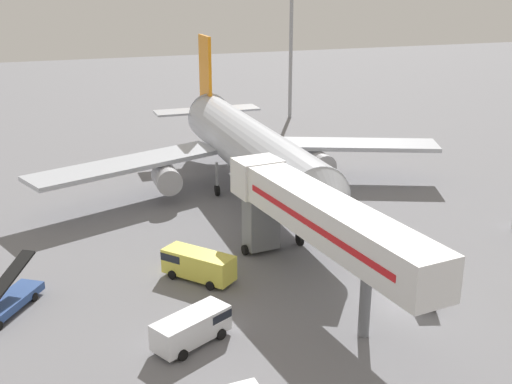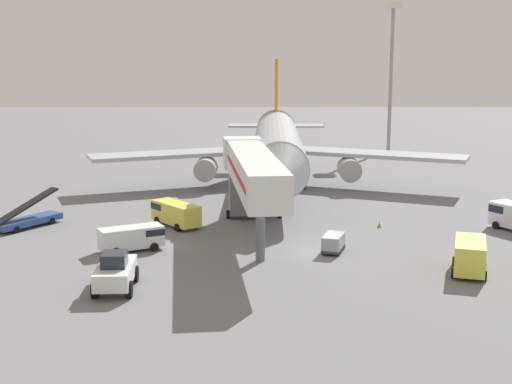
# 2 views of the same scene
# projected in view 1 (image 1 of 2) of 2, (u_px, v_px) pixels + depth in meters

# --- Properties ---
(ground_plane) EXTENTS (300.00, 300.00, 0.00)m
(ground_plane) POSITION_uv_depth(u_px,v_px,m) (404.00, 304.00, 42.18)
(ground_plane) COLOR slate
(airplane_at_gate) EXTENTS (43.28, 41.49, 14.60)m
(airplane_at_gate) POSITION_uv_depth(u_px,v_px,m) (247.00, 146.00, 62.21)
(airplane_at_gate) COLOR #B7BCC6
(airplane_at_gate) RESTS_ON ground
(jet_bridge) EXTENTS (5.47, 22.27, 7.56)m
(jet_bridge) POSITION_uv_depth(u_px,v_px,m) (312.00, 215.00, 41.96)
(jet_bridge) COLOR silver
(jet_bridge) RESTS_ON ground
(belt_loader_truck) EXTENTS (5.17, 6.38, 3.13)m
(belt_loader_truck) POSITION_uv_depth(u_px,v_px,m) (5.00, 303.00, 40.74)
(belt_loader_truck) COLOR #2D4C8E
(belt_loader_truck) RESTS_ON ground
(service_van_near_left) EXTENTS (5.27, 3.90, 1.92)m
(service_van_near_left) POSITION_uv_depth(u_px,v_px,m) (193.00, 326.00, 37.33)
(service_van_near_left) COLOR white
(service_van_near_left) RESTS_ON ground
(service_van_mid_right) EXTENTS (4.90, 5.43, 2.11)m
(service_van_mid_right) POSITION_uv_depth(u_px,v_px,m) (197.00, 264.00, 45.35)
(service_van_mid_right) COLOR #E5DB4C
(service_van_mid_right) RESTS_ON ground
(baggage_cart_far_center) EXTENTS (2.15, 2.96, 1.42)m
(baggage_cart_far_center) POSITION_uv_depth(u_px,v_px,m) (422.00, 292.00, 42.08)
(baggage_cart_far_center) COLOR #38383D
(baggage_cart_far_center) RESTS_ON ground
(safety_cone_alpha) EXTENTS (0.34, 0.34, 0.53)m
(safety_cone_alpha) POSITION_uv_depth(u_px,v_px,m) (416.00, 244.00, 51.11)
(safety_cone_alpha) COLOR black
(safety_cone_alpha) RESTS_ON ground
(apron_light_mast) EXTENTS (2.40, 2.40, 23.01)m
(apron_light_mast) POSITION_uv_depth(u_px,v_px,m) (291.00, 12.00, 94.41)
(apron_light_mast) COLOR #93969B
(apron_light_mast) RESTS_ON ground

